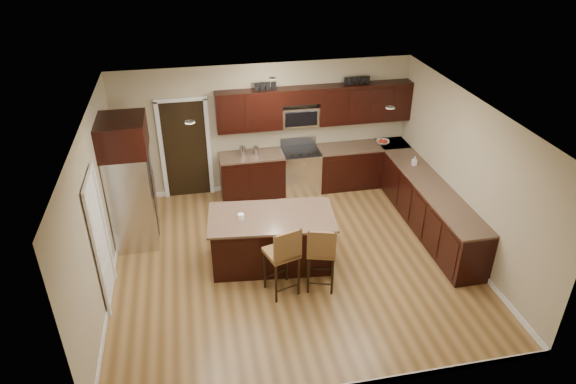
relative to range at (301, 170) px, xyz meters
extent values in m
plane|color=olive|center=(-0.68, -2.45, -0.47)|extent=(6.00, 6.00, 0.00)
plane|color=silver|center=(-0.68, -2.45, 2.23)|extent=(6.00, 6.00, 0.00)
plane|color=tan|center=(-0.68, 0.30, 0.88)|extent=(6.00, 0.00, 6.00)
plane|color=tan|center=(-3.68, -2.45, 0.88)|extent=(0.00, 5.50, 5.50)
plane|color=tan|center=(2.32, -2.45, 0.88)|extent=(0.00, 5.50, 5.50)
cube|color=black|center=(-1.03, 0.00, -0.03)|extent=(1.30, 0.60, 0.88)
cube|color=black|center=(1.35, 0.00, -0.03)|extent=(1.94, 0.60, 0.88)
cube|color=black|center=(2.02, -1.98, -0.03)|extent=(0.60, 3.35, 0.88)
cube|color=brown|center=(-1.03, 0.00, 0.43)|extent=(1.30, 0.63, 0.04)
cube|color=brown|center=(1.35, 0.00, 0.43)|extent=(1.94, 0.63, 0.04)
cube|color=brown|center=(2.02, -1.98, 0.43)|extent=(0.63, 3.35, 0.04)
cube|color=black|center=(-1.03, 0.13, 1.35)|extent=(1.30, 0.33, 0.80)
cube|color=black|center=(1.35, 0.13, 1.35)|extent=(1.94, 0.33, 0.80)
cube|color=black|center=(0.00, 0.13, 1.60)|extent=(0.76, 0.33, 0.30)
cube|color=silver|center=(0.00, 0.00, -0.02)|extent=(0.76, 0.64, 0.90)
cube|color=black|center=(0.00, 0.00, 0.44)|extent=(0.76, 0.60, 0.03)
cube|color=black|center=(0.00, -0.30, -0.02)|extent=(0.65, 0.01, 0.45)
cube|color=silver|center=(0.00, 0.27, 0.55)|extent=(0.76, 0.05, 0.18)
cube|color=silver|center=(0.00, 0.15, 1.15)|extent=(0.76, 0.31, 0.40)
cube|color=black|center=(-2.33, 0.28, 0.56)|extent=(0.85, 0.03, 2.06)
cube|color=white|center=(-3.66, -2.75, 0.55)|extent=(0.03, 0.80, 2.04)
cube|color=black|center=(-1.03, -2.38, -0.03)|extent=(2.06, 1.18, 0.88)
cube|color=brown|center=(-1.03, -2.38, 0.43)|extent=(2.17, 1.29, 0.04)
cube|color=black|center=(-1.03, -2.38, -0.43)|extent=(1.97, 1.10, 0.09)
cube|color=brown|center=(-1.01, -3.16, 0.27)|extent=(0.57, 0.57, 0.07)
cube|color=brown|center=(-0.95, -3.36, 0.51)|extent=(0.45, 0.18, 0.49)
cylinder|color=black|center=(-1.21, -3.36, -0.12)|extent=(0.04, 0.04, 0.71)
cylinder|color=black|center=(-0.81, -3.36, -0.12)|extent=(0.04, 0.04, 0.71)
cylinder|color=black|center=(-1.21, -2.96, -0.12)|extent=(0.04, 0.04, 0.71)
cylinder|color=black|center=(-0.81, -2.96, -0.12)|extent=(0.04, 0.04, 0.71)
cube|color=brown|center=(-0.38, -3.16, 0.23)|extent=(0.54, 0.54, 0.06)
cube|color=brown|center=(-0.43, -3.35, 0.46)|extent=(0.43, 0.17, 0.47)
cylinder|color=black|center=(-0.56, -3.35, -0.14)|extent=(0.04, 0.04, 0.67)
cylinder|color=black|center=(-0.19, -3.35, -0.14)|extent=(0.04, 0.04, 0.67)
cylinder|color=black|center=(-0.56, -2.97, -0.14)|extent=(0.04, 0.04, 0.67)
cylinder|color=black|center=(-0.19, -2.97, -0.14)|extent=(0.04, 0.04, 0.67)
cube|color=silver|center=(-3.30, -1.25, 0.41)|extent=(0.72, 0.89, 1.77)
cube|color=black|center=(-2.94, -1.25, 0.41)|extent=(0.01, 0.02, 1.69)
cylinder|color=silver|center=(-2.91, -1.33, 0.50)|extent=(0.02, 0.02, 0.79)
cylinder|color=silver|center=(-2.91, -1.17, 0.50)|extent=(0.02, 0.02, 0.79)
cube|color=black|center=(-3.30, -1.25, 1.59)|extent=(0.78, 0.95, 0.58)
cube|color=brown|center=(-0.34, -1.19, -0.47)|extent=(1.12, 0.94, 0.01)
imported|color=silver|center=(1.78, 0.00, 0.48)|extent=(0.35, 0.35, 0.07)
imported|color=#B2B2B2|center=(2.02, -1.09, 0.54)|extent=(0.09, 0.09, 0.18)
cylinder|color=silver|center=(-1.21, 0.00, 0.55)|extent=(0.12, 0.12, 0.20)
cylinder|color=silver|center=(-0.93, 0.00, 0.54)|extent=(0.11, 0.11, 0.18)
cylinder|color=white|center=(-1.53, -2.38, 0.50)|extent=(0.10, 0.10, 0.10)
camera|label=1|loc=(-2.16, -9.39, 4.92)|focal=32.00mm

